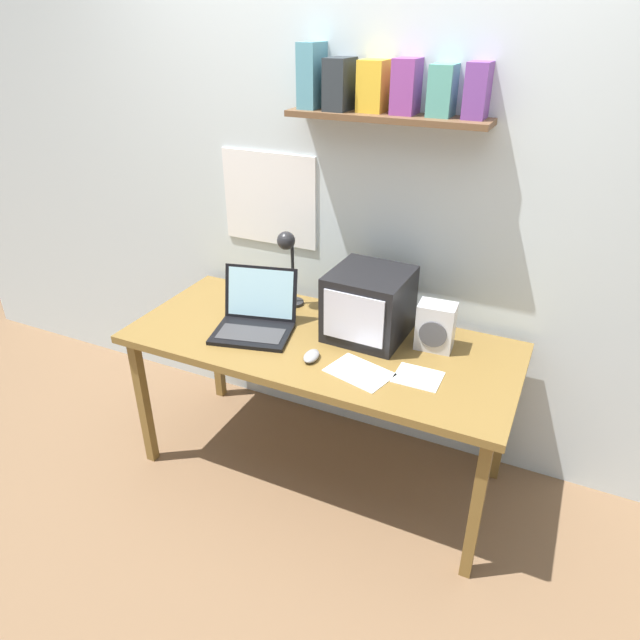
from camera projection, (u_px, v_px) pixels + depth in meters
The scene contains 11 objects.
ground_plane at pixel (320, 466), 2.88m from camera, with size 12.00×12.00×0.00m, color brown.
back_wall at pixel (362, 188), 2.61m from camera, with size 5.60×0.24×2.60m.
corner_desk at pixel (320, 351), 2.55m from camera, with size 1.73×0.75×0.74m.
crt_monitor at pixel (369, 304), 2.50m from camera, with size 0.34×0.35×0.30m.
laptop at pixel (256, 316), 2.59m from camera, with size 0.41×0.39×0.26m.
desk_lamp at pixel (288, 255), 2.68m from camera, with size 0.10×0.14×0.39m.
juice_glass at pixel (259, 298), 2.77m from camera, with size 0.08×0.08×0.13m.
space_heater at pixel (436, 326), 2.42m from camera, with size 0.16×0.12×0.21m.
computer_mouse at pixel (311, 356), 2.38m from camera, with size 0.07×0.11×0.03m.
printed_handout at pixel (359, 372), 2.29m from camera, with size 0.29×0.23×0.00m.
open_notebook at pixel (418, 377), 2.26m from camera, with size 0.18×0.16×0.00m.
Camera 1 is at (0.93, -1.97, 2.01)m, focal length 32.00 mm.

